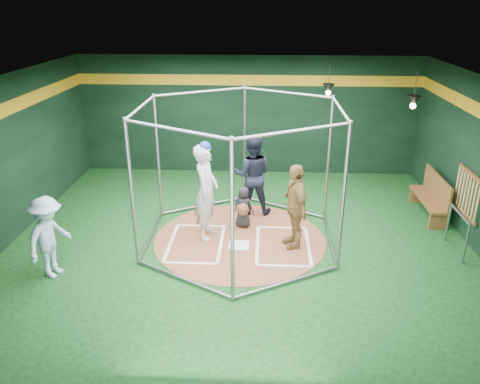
# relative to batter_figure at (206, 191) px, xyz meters

# --- Properties ---
(room_shell) EXTENTS (10.10, 9.10, 3.53)m
(room_shell) POSITION_rel_batter_figure_xyz_m (0.74, -0.10, 0.65)
(room_shell) COLOR #0C3511
(room_shell) RESTS_ON ground
(clay_disc) EXTENTS (3.80, 3.80, 0.01)m
(clay_disc) POSITION_rel_batter_figure_xyz_m (0.74, -0.11, -1.10)
(clay_disc) COLOR brown
(clay_disc) RESTS_ON ground
(home_plate) EXTENTS (0.43, 0.43, 0.01)m
(home_plate) POSITION_rel_batter_figure_xyz_m (0.74, -0.41, -1.08)
(home_plate) COLOR white
(home_plate) RESTS_ON clay_disc
(batter_box_left) EXTENTS (1.17, 1.77, 0.01)m
(batter_box_left) POSITION_rel_batter_figure_xyz_m (-0.21, -0.36, -1.08)
(batter_box_left) COLOR white
(batter_box_left) RESTS_ON clay_disc
(batter_box_right) EXTENTS (1.17, 1.77, 0.01)m
(batter_box_right) POSITION_rel_batter_figure_xyz_m (1.69, -0.36, -1.08)
(batter_box_right) COLOR white
(batter_box_right) RESTS_ON clay_disc
(batting_cage) EXTENTS (4.05, 4.67, 3.00)m
(batting_cage) POSITION_rel_batter_figure_xyz_m (0.74, -0.11, 0.40)
(batting_cage) COLOR gray
(batting_cage) RESTS_ON ground
(bat_rack) EXTENTS (0.07, 1.25, 0.98)m
(bat_rack) POSITION_rel_batter_figure_xyz_m (5.66, 0.29, -0.05)
(bat_rack) COLOR brown
(bat_rack) RESTS_ON room_shell
(pendant_lamp_near) EXTENTS (0.34, 0.34, 0.90)m
(pendant_lamp_near) POSITION_rel_batter_figure_xyz_m (2.94, 3.49, 1.64)
(pendant_lamp_near) COLOR black
(pendant_lamp_near) RESTS_ON room_shell
(pendant_lamp_far) EXTENTS (0.34, 0.34, 0.90)m
(pendant_lamp_far) POSITION_rel_batter_figure_xyz_m (4.74, 1.89, 1.64)
(pendant_lamp_far) COLOR black
(pendant_lamp_far) RESTS_ON room_shell
(batter_figure) EXTENTS (0.58, 0.83, 2.21)m
(batter_figure) POSITION_rel_batter_figure_xyz_m (0.00, 0.00, 0.00)
(batter_figure) COLOR silver
(batter_figure) RESTS_ON clay_disc
(visitor_leopard) EXTENTS (0.74, 1.16, 1.84)m
(visitor_leopard) POSITION_rel_batter_figure_xyz_m (1.91, -0.31, -0.17)
(visitor_leopard) COLOR tan
(visitor_leopard) RESTS_ON clay_disc
(catcher_figure) EXTENTS (0.55, 0.62, 0.98)m
(catcher_figure) POSITION_rel_batter_figure_xyz_m (0.79, 0.51, -0.59)
(catcher_figure) COLOR black
(catcher_figure) RESTS_ON clay_disc
(umpire) EXTENTS (0.99, 0.78, 1.96)m
(umpire) POSITION_rel_batter_figure_xyz_m (0.97, 1.36, -0.11)
(umpire) COLOR black
(umpire) RESTS_ON clay_disc
(bystander_blue) EXTENTS (0.87, 1.17, 1.62)m
(bystander_blue) POSITION_rel_batter_figure_xyz_m (-2.77, -1.74, -0.29)
(bystander_blue) COLOR #AEC7E7
(bystander_blue) RESTS_ON ground
(dugout_bench) EXTENTS (0.41, 1.78, 1.04)m
(dugout_bench) POSITION_rel_batter_figure_xyz_m (5.37, 1.44, -0.57)
(dugout_bench) COLOR brown
(dugout_bench) RESTS_ON ground
(steel_railing) EXTENTS (0.05, 1.04, 0.90)m
(steel_railing) POSITION_rel_batter_figure_xyz_m (5.29, -0.41, -0.50)
(steel_railing) COLOR gray
(steel_railing) RESTS_ON ground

